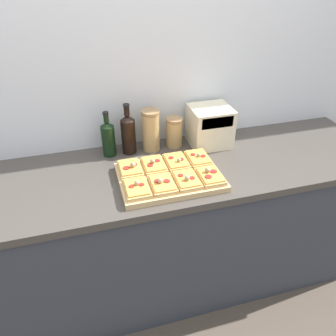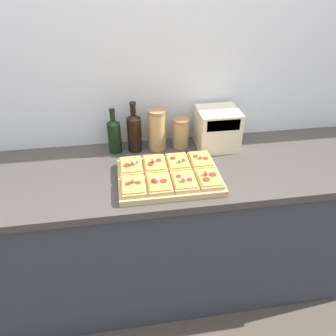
% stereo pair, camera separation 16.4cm
% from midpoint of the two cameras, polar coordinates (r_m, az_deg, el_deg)
% --- Properties ---
extents(ground_plane, '(12.00, 12.00, 0.00)m').
position_cam_midpoint_polar(ground_plane, '(2.16, -2.14, -25.53)').
color(ground_plane, '#4C4238').
extents(wall_back, '(6.00, 0.06, 2.50)m').
position_cam_midpoint_polar(wall_back, '(1.88, -8.06, 14.41)').
color(wall_back, silver).
rests_on(wall_back, ground_plane).
extents(kitchen_counter, '(2.63, 0.67, 0.90)m').
position_cam_midpoint_polar(kitchen_counter, '(2.01, -4.65, -11.15)').
color(kitchen_counter, '#333842').
rests_on(kitchen_counter, ground_plane).
extents(cutting_board, '(0.51, 0.36, 0.03)m').
position_cam_midpoint_polar(cutting_board, '(1.64, -2.59, -1.68)').
color(cutting_board, tan).
rests_on(cutting_board, kitchen_counter).
extents(pizza_slice_back_left, '(0.11, 0.16, 0.05)m').
position_cam_midpoint_polar(pizza_slice_back_left, '(1.67, -9.39, -0.17)').
color(pizza_slice_back_left, tan).
rests_on(pizza_slice_back_left, cutting_board).
extents(pizza_slice_back_midleft, '(0.11, 0.16, 0.05)m').
position_cam_midpoint_polar(pizza_slice_back_midleft, '(1.68, -5.32, 0.45)').
color(pizza_slice_back_midleft, tan).
rests_on(pizza_slice_back_midleft, cutting_board).
extents(pizza_slice_back_midright, '(0.11, 0.16, 0.05)m').
position_cam_midpoint_polar(pizza_slice_back_midright, '(1.70, -1.29, 1.04)').
color(pizza_slice_back_midright, tan).
rests_on(pizza_slice_back_midright, cutting_board).
extents(pizza_slice_back_right, '(0.11, 0.16, 0.05)m').
position_cam_midpoint_polar(pizza_slice_back_right, '(1.73, 2.61, 1.62)').
color(pizza_slice_back_right, tan).
rests_on(pizza_slice_back_right, cutting_board).
extents(pizza_slice_front_left, '(0.11, 0.16, 0.05)m').
position_cam_midpoint_polar(pizza_slice_front_left, '(1.53, -8.53, -3.60)').
color(pizza_slice_front_left, tan).
rests_on(pizza_slice_front_left, cutting_board).
extents(pizza_slice_front_midleft, '(0.11, 0.16, 0.05)m').
position_cam_midpoint_polar(pizza_slice_front_midleft, '(1.54, -4.08, -2.89)').
color(pizza_slice_front_midleft, tan).
rests_on(pizza_slice_front_midleft, cutting_board).
extents(pizza_slice_front_midright, '(0.11, 0.16, 0.05)m').
position_cam_midpoint_polar(pizza_slice_front_midright, '(1.57, 0.29, -2.19)').
color(pizza_slice_front_midright, tan).
rests_on(pizza_slice_front_midright, cutting_board).
extents(pizza_slice_front_right, '(0.11, 0.16, 0.05)m').
position_cam_midpoint_polar(pizza_slice_front_right, '(1.60, 4.48, -1.47)').
color(pizza_slice_front_right, tan).
rests_on(pizza_slice_front_right, cutting_board).
extents(olive_oil_bottle, '(0.07, 0.07, 0.26)m').
position_cam_midpoint_polar(olive_oil_bottle, '(1.85, -12.91, 5.07)').
color(olive_oil_bottle, black).
rests_on(olive_oil_bottle, kitchen_counter).
extents(wine_bottle, '(0.08, 0.08, 0.29)m').
position_cam_midpoint_polar(wine_bottle, '(1.84, -9.49, 5.93)').
color(wine_bottle, black).
rests_on(wine_bottle, kitchen_counter).
extents(grain_jar_tall, '(0.10, 0.10, 0.24)m').
position_cam_midpoint_polar(grain_jar_tall, '(1.86, -5.56, 6.49)').
color(grain_jar_tall, tan).
rests_on(grain_jar_tall, kitchen_counter).
extents(grain_jar_short, '(0.10, 0.10, 0.18)m').
position_cam_midpoint_polar(grain_jar_short, '(1.90, -1.40, 6.18)').
color(grain_jar_short, tan).
rests_on(grain_jar_short, kitchen_counter).
extents(toaster_oven, '(0.25, 0.21, 0.23)m').
position_cam_midpoint_polar(toaster_oven, '(1.92, 4.84, 7.21)').
color(toaster_oven, beige).
rests_on(toaster_oven, kitchen_counter).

